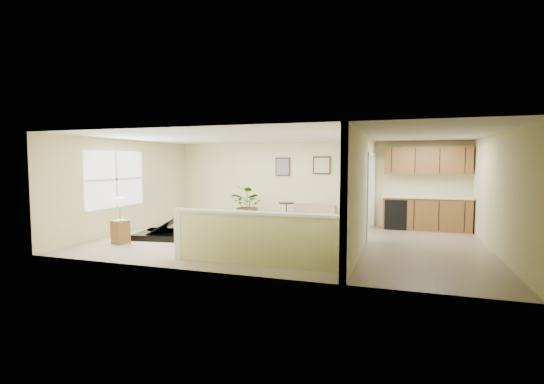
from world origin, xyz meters
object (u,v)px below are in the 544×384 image
(small_plant, at_px, (357,220))
(lamp_stand, at_px, (120,224))
(piano, at_px, (167,216))
(piano_bench, at_px, (233,229))
(loveseat, at_px, (310,215))
(accent_table, at_px, (286,211))
(palm_plant, at_px, (249,205))

(small_plant, relative_size, lamp_stand, 0.57)
(piano, distance_m, lamp_stand, 1.22)
(piano_bench, xyz_separation_m, loveseat, (1.33, 2.76, 0.05))
(piano_bench, height_order, loveseat, loveseat)
(piano, relative_size, piano_bench, 2.30)
(piano, xyz_separation_m, loveseat, (3.07, 2.95, -0.23))
(piano, bearing_deg, loveseat, 35.91)
(accent_table, relative_size, lamp_stand, 0.64)
(piano_bench, height_order, accent_table, accent_table)
(small_plant, bearing_deg, piano, -149.30)
(piano_bench, bearing_deg, palm_plant, 102.20)
(loveseat, distance_m, accent_table, 0.74)
(piano, height_order, lamp_stand, piano)
(accent_table, xyz_separation_m, small_plant, (2.09, -0.05, -0.18))
(accent_table, bearing_deg, piano_bench, -104.51)
(piano, bearing_deg, lamp_stand, -124.43)
(piano_bench, distance_m, loveseat, 3.07)
(lamp_stand, bearing_deg, piano_bench, 29.39)
(palm_plant, distance_m, small_plant, 3.27)
(piano_bench, relative_size, small_plant, 1.24)
(piano_bench, bearing_deg, accent_table, 75.49)
(piano_bench, xyz_separation_m, accent_table, (0.65, 2.51, 0.19))
(palm_plant, xyz_separation_m, small_plant, (3.25, 0.10, -0.32))
(piano, distance_m, accent_table, 3.61)
(accent_table, bearing_deg, palm_plant, -172.80)
(loveseat, height_order, palm_plant, palm_plant)
(piano_bench, height_order, small_plant, small_plant)
(palm_plant, distance_m, lamp_stand, 4.06)
(small_plant, distance_m, lamp_stand, 6.26)
(palm_plant, relative_size, small_plant, 2.19)
(piano_bench, bearing_deg, loveseat, 64.25)
(loveseat, xyz_separation_m, palm_plant, (-1.84, -0.40, 0.27))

